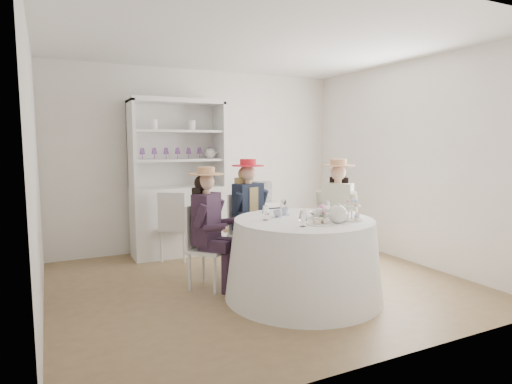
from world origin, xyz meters
name	(u,v)px	position (x,y,z in m)	size (l,w,h in m)	color
ground	(260,283)	(0.00, 0.00, 0.00)	(4.50, 4.50, 0.00)	brown
ceiling	(260,42)	(0.00, 0.00, 2.70)	(4.50, 4.50, 0.00)	white
wall_back	(202,160)	(0.00, 2.00, 1.35)	(4.50, 4.50, 0.00)	silver
wall_front	(387,181)	(0.00, -2.00, 1.35)	(4.50, 4.50, 0.00)	silver
wall_left	(35,173)	(-2.25, 0.00, 1.35)	(4.50, 4.50, 0.00)	silver
wall_right	(408,162)	(2.25, 0.00, 1.35)	(4.50, 4.50, 0.00)	silver
tea_table	(303,258)	(0.21, -0.59, 0.41)	(1.64, 1.64, 0.83)	white
hutch	(178,200)	(-0.47, 1.68, 0.79)	(1.41, 0.74, 2.22)	silver
side_table	(262,222)	(0.92, 1.75, 0.34)	(0.43, 0.43, 0.68)	silver
hatbox	(262,192)	(0.92, 1.75, 0.83)	(0.32, 0.32, 0.32)	black
guest_left	(209,221)	(-0.59, 0.08, 0.76)	(0.57, 0.58, 1.35)	silver
guest_mid	(249,209)	(0.08, 0.45, 0.80)	(0.53, 0.58, 1.41)	silver
guest_right	(337,208)	(1.08, 0.00, 0.80)	(0.61, 0.58, 1.41)	silver
spare_chair	(174,224)	(-0.63, 1.35, 0.51)	(0.54, 0.54, 0.96)	silver
teacup_a	(278,214)	(0.01, -0.39, 0.86)	(0.09, 0.09, 0.07)	white
teacup_b	(285,212)	(0.15, -0.30, 0.87)	(0.08, 0.08, 0.07)	white
teacup_c	(322,213)	(0.48, -0.53, 0.87)	(0.09, 0.09, 0.07)	white
flower_bowl	(321,215)	(0.41, -0.62, 0.86)	(0.23, 0.23, 0.06)	white
flower_arrangement	(325,210)	(0.41, -0.69, 0.92)	(0.19, 0.19, 0.07)	pink
table_teapot	(338,214)	(0.40, -0.91, 0.92)	(0.27, 0.19, 0.20)	white
sandwich_plate	(320,223)	(0.20, -0.90, 0.85)	(0.27, 0.27, 0.06)	white
cupcake_stand	(352,213)	(0.61, -0.86, 0.91)	(0.22, 0.22, 0.21)	white
stemware_set	(304,212)	(0.21, -0.59, 0.91)	(0.85, 0.82, 0.15)	white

